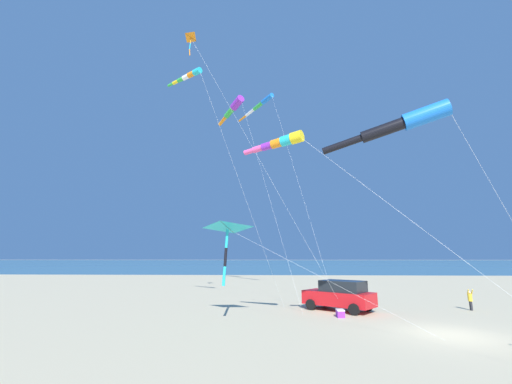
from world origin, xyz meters
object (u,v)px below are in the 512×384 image
(parked_car, at_px, (340,295))
(kite_windsock_teal_far_right, at_px, (402,124))
(kite_windsock_long_streamer_right, at_px, (188,76))
(kite_delta_magenta_far_left, at_px, (228,228))
(person_child_green_jacket, at_px, (470,299))
(kite_windsock_yellow_midlevel, at_px, (280,142))
(cooler_box, at_px, (340,313))
(kite_delta_checkered_midright, at_px, (192,39))
(kite_windsock_striped_overhead, at_px, (259,105))
(kite_windsock_white_trailing, at_px, (233,108))

(parked_car, height_order, kite_windsock_teal_far_right, kite_windsock_teal_far_right)
(kite_windsock_long_streamer_right, height_order, kite_delta_magenta_far_left, kite_windsock_long_streamer_right)
(person_child_green_jacket, distance_m, kite_windsock_yellow_midlevel, 16.49)
(cooler_box, bearing_deg, kite_windsock_long_streamer_right, -86.10)
(kite_windsock_long_streamer_right, bearing_deg, kite_windsock_yellow_midlevel, 50.91)
(person_child_green_jacket, relative_size, kite_delta_magenta_far_left, 0.12)
(person_child_green_jacket, bearing_deg, kite_delta_checkered_midright, -83.54)
(kite_windsock_teal_far_right, bearing_deg, person_child_green_jacket, 142.11)
(cooler_box, relative_size, kite_delta_magenta_far_left, 0.06)
(cooler_box, relative_size, kite_delta_checkered_midright, 0.03)
(person_child_green_jacket, relative_size, kite_windsock_teal_far_right, 0.14)
(cooler_box, relative_size, kite_windsock_striped_overhead, 0.04)
(person_child_green_jacket, relative_size, kite_windsock_long_streamer_right, 0.09)
(kite_delta_magenta_far_left, xyz_separation_m, kite_windsock_striped_overhead, (-11.44, 1.33, 12.68))
(kite_windsock_teal_far_right, bearing_deg, kite_windsock_long_streamer_right, -118.87)
(kite_windsock_long_streamer_right, xyz_separation_m, kite_windsock_yellow_midlevel, (4.61, 5.68, -6.22))
(kite_delta_magenta_far_left, height_order, kite_windsock_yellow_midlevel, kite_windsock_yellow_midlevel)
(kite_windsock_yellow_midlevel, distance_m, kite_windsock_white_trailing, 22.22)
(person_child_green_jacket, height_order, kite_delta_magenta_far_left, kite_delta_magenta_far_left)
(parked_car, xyz_separation_m, person_child_green_jacket, (-0.54, 8.33, -0.24))
(kite_delta_magenta_far_left, xyz_separation_m, kite_windsock_white_trailing, (-15.67, -1.68, 14.52))
(parked_car, bearing_deg, kite_windsock_long_streamer_right, -73.68)
(parked_car, xyz_separation_m, kite_windsock_yellow_midlevel, (7.40, -3.86, 7.52))
(kite_delta_magenta_far_left, bearing_deg, kite_windsock_long_streamer_right, -116.26)
(kite_windsock_long_streamer_right, bearing_deg, kite_windsock_teal_far_right, 61.13)
(kite_windsock_yellow_midlevel, xyz_separation_m, kite_windsock_white_trailing, (-18.85, -4.44, 10.91))
(person_child_green_jacket, bearing_deg, cooler_box, -72.82)
(cooler_box, height_order, kite_delta_magenta_far_left, kite_delta_magenta_far_left)
(kite_windsock_white_trailing, bearing_deg, kite_windsock_long_streamer_right, -4.98)
(parked_car, xyz_separation_m, kite_delta_magenta_far_left, (4.23, -6.62, 3.91))
(kite_windsock_striped_overhead, bearing_deg, kite_delta_checkered_midright, -27.01)
(cooler_box, xyz_separation_m, kite_windsock_teal_far_right, (6.51, 1.60, 8.54))
(kite_delta_checkered_midright, xyz_separation_m, kite_windsock_white_trailing, (-12.95, 1.43, 1.04))
(kite_windsock_long_streamer_right, relative_size, kite_windsock_yellow_midlevel, 1.44)
(person_child_green_jacket, distance_m, kite_delta_magenta_far_left, 16.23)
(parked_car, height_order, kite_delta_magenta_far_left, kite_delta_magenta_far_left)
(kite_delta_checkered_midright, bearing_deg, kite_windsock_teal_far_right, 56.56)
(kite_delta_checkered_midright, relative_size, kite_delta_magenta_far_left, 1.77)
(person_child_green_jacket, distance_m, kite_delta_checkered_midright, 25.32)
(kite_windsock_teal_far_right, distance_m, kite_windsock_striped_overhead, 19.27)
(parked_car, distance_m, kite_windsock_teal_far_right, 11.73)
(parked_car, relative_size, kite_windsock_long_streamer_right, 0.30)
(parked_car, relative_size, kite_windsock_striped_overhead, 0.25)
(kite_windsock_teal_far_right, relative_size, kite_windsock_striped_overhead, 0.53)
(cooler_box, bearing_deg, kite_windsock_white_trailing, -150.05)
(cooler_box, distance_m, kite_windsock_white_trailing, 24.79)
(kite_windsock_long_streamer_right, xyz_separation_m, kite_delta_magenta_far_left, (1.44, 2.92, -9.83))
(kite_delta_magenta_far_left, height_order, kite_windsock_white_trailing, kite_windsock_white_trailing)
(cooler_box, height_order, kite_windsock_white_trailing, kite_windsock_white_trailing)
(kite_delta_checkered_midright, relative_size, kite_windsock_striped_overhead, 1.05)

